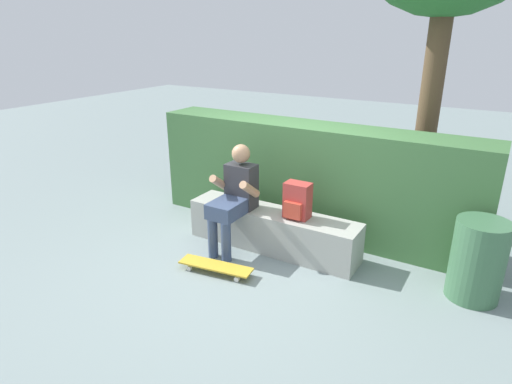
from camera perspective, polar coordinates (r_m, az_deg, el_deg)
name	(u,v)px	position (r m, az deg, el deg)	size (l,w,h in m)	color
ground_plane	(255,262)	(4.85, -0.08, -9.16)	(24.00, 24.00, 0.00)	gray
bench_main	(272,230)	(5.04, 2.17, -5.01)	(2.05, 0.44, 0.46)	#A0A299
person_skater	(234,195)	(4.88, -2.86, -0.40)	(0.49, 0.62, 1.21)	#333338
skateboard_near_person	(216,266)	(4.64, -5.35, -9.71)	(0.82, 0.31, 0.09)	gold
backpack_on_bench	(297,201)	(4.73, 5.44, -1.21)	(0.28, 0.23, 0.40)	#B23833
hedge_row	(311,178)	(5.43, 7.26, 1.81)	(4.12, 0.59, 1.35)	#3F6C3B
trash_bin	(478,260)	(4.58, 27.18, -8.01)	(0.48, 0.48, 0.79)	#3D6B47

